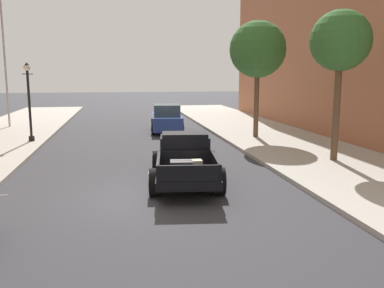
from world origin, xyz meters
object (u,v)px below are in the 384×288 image
(car_background_blue, at_px, (167,119))
(street_tree_second, at_px, (258,50))
(flagpole, at_px, (7,36))
(hotrod_truck_black, at_px, (185,158))
(street_tree_nearest, at_px, (340,42))
(street_lamp_far, at_px, (29,96))

(car_background_blue, relative_size, street_tree_second, 0.74)
(car_background_blue, relative_size, flagpole, 0.48)
(hotrod_truck_black, xyz_separation_m, street_tree_second, (5.07, 7.93, 3.92))
(car_background_blue, xyz_separation_m, street_tree_second, (4.31, -3.87, 3.90))
(hotrod_truck_black, height_order, flagpole, flagpole)
(hotrod_truck_black, height_order, street_tree_second, street_tree_second)
(hotrod_truck_black, relative_size, flagpole, 0.55)
(hotrod_truck_black, bearing_deg, car_background_blue, 86.32)
(flagpole, height_order, street_tree_nearest, flagpole)
(car_background_blue, bearing_deg, flagpole, 162.45)
(street_lamp_far, distance_m, flagpole, 7.52)
(car_background_blue, height_order, flagpole, flagpole)
(car_background_blue, bearing_deg, street_tree_second, -41.90)
(flagpole, relative_size, street_tree_second, 1.53)
(street_lamp_far, bearing_deg, flagpole, 110.38)
(street_lamp_far, bearing_deg, street_tree_nearest, -28.90)
(hotrod_truck_black, xyz_separation_m, car_background_blue, (0.76, 11.80, 0.01))
(hotrod_truck_black, bearing_deg, street_lamp_far, 126.94)
(flagpole, bearing_deg, hotrod_truck_black, -59.46)
(hotrod_truck_black, relative_size, street_lamp_far, 1.32)
(car_background_blue, height_order, street_tree_nearest, street_tree_nearest)
(hotrod_truck_black, distance_m, street_tree_second, 10.19)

